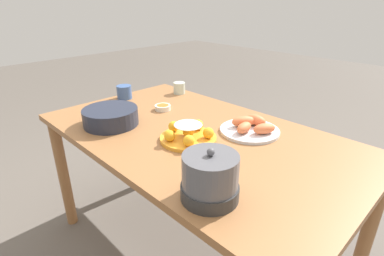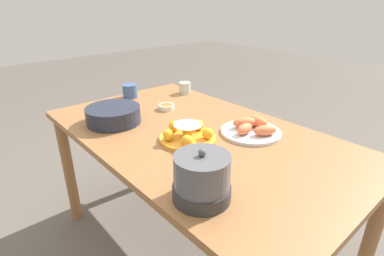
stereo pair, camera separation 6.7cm
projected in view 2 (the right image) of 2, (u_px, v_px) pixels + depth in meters
ground_plane at (195, 249)px, 1.65m from camera, size 12.00×12.00×0.00m
dining_table at (196, 150)px, 1.40m from camera, size 1.48×0.86×0.71m
cake_plate at (188, 134)px, 1.29m from camera, size 0.25×0.25×0.08m
serving_bowl at (113, 114)px, 1.46m from camera, size 0.26×0.26×0.08m
sauce_bowl at (166, 107)px, 1.64m from camera, size 0.09×0.09×0.03m
seafood_platter at (252, 129)px, 1.35m from camera, size 0.27×0.27×0.06m
cup_near at (185, 88)px, 1.91m from camera, size 0.07×0.07×0.07m
cup_far at (130, 91)px, 1.83m from camera, size 0.09×0.09×0.08m
warming_pot at (202, 178)px, 0.90m from camera, size 0.18×0.18×0.17m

